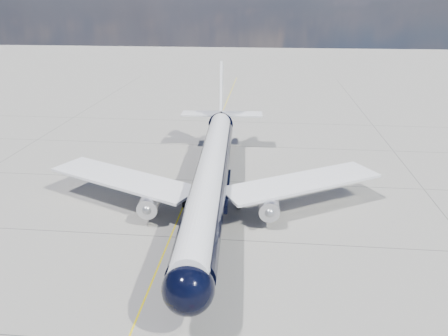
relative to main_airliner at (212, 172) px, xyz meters
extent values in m
plane|color=gray|center=(-3.38, 12.54, -4.37)|extent=(320.00, 320.00, 0.00)
cube|color=yellow|center=(-3.38, 7.54, -4.37)|extent=(0.16, 160.00, 0.01)
cylinder|color=black|center=(0.07, -1.35, -0.19)|extent=(5.63, 37.94, 3.78)
sphere|color=black|center=(1.04, -21.23, -0.19)|extent=(3.96, 3.96, 3.78)
cone|color=black|center=(-1.08, 22.00, 0.40)|extent=(4.12, 7.14, 3.78)
cylinder|color=silver|center=(0.07, -1.35, 0.75)|extent=(4.90, 39.89, 2.95)
cube|color=black|center=(1.05, -21.43, 0.35)|extent=(2.44, 1.31, 0.55)
cube|color=silver|center=(-10.44, -0.38, -1.09)|extent=(19.40, 12.63, 0.32)
cube|color=silver|center=(10.43, 0.65, -1.09)|extent=(18.95, 14.06, 0.32)
cube|color=black|center=(0.07, -1.35, -1.59)|extent=(4.66, 10.14, 0.99)
cylinder|color=#B9B9C0|center=(-6.29, -3.66, -2.23)|extent=(2.45, 4.68, 2.23)
cylinder|color=#B9B9C0|center=(6.62, -3.02, -2.23)|extent=(2.45, 4.68, 2.23)
sphere|color=gray|center=(-6.19, -5.75, -2.23)|extent=(1.15, 1.15, 1.09)
sphere|color=gray|center=(6.72, -5.11, -2.23)|extent=(1.15, 1.15, 1.09)
cube|color=silver|center=(-6.30, -3.46, -1.49)|extent=(0.37, 3.19, 1.09)
cube|color=silver|center=(6.61, -2.83, -1.49)|extent=(0.37, 3.19, 1.09)
cube|color=silver|center=(-1.06, 21.50, 5.48)|extent=(0.63, 6.32, 8.48)
cube|color=silver|center=(-1.08, 22.00, 1.20)|extent=(13.07, 3.81, 0.22)
cylinder|color=gray|center=(0.87, -17.75, -3.13)|extent=(0.19, 0.19, 2.09)
cylinder|color=black|center=(0.67, -17.76, -4.02)|extent=(0.21, 0.70, 0.70)
cylinder|color=black|center=(1.07, -17.74, -4.02)|extent=(0.21, 0.70, 0.70)
cylinder|color=gray|center=(-3.19, -0.02, -3.03)|extent=(0.27, 0.27, 1.89)
cylinder|color=gray|center=(3.17, 0.29, -3.03)|extent=(0.27, 0.27, 1.89)
cylinder|color=black|center=(-3.16, -0.57, -3.83)|extent=(0.50, 1.11, 1.09)
cylinder|color=black|center=(-3.21, 0.53, -3.83)|extent=(0.50, 1.11, 1.09)
cylinder|color=black|center=(3.20, -0.25, -3.83)|extent=(0.50, 1.11, 1.09)
cylinder|color=black|center=(3.15, 0.84, -3.83)|extent=(0.50, 1.11, 1.09)
camera|label=1|loc=(6.00, -46.07, 18.81)|focal=35.00mm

